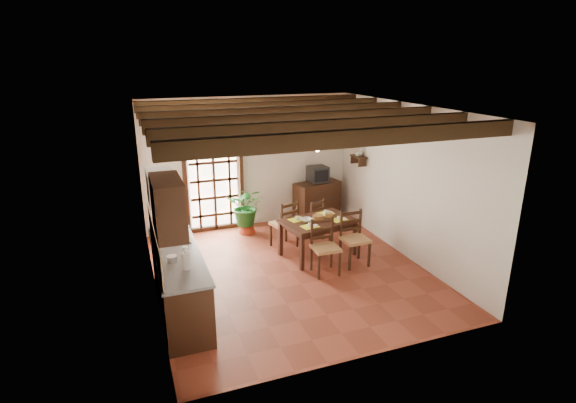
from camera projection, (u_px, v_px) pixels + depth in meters
name	position (u px, v px, depth m)	size (l,w,h in m)	color
ground_plane	(291.00, 271.00, 7.82)	(5.00, 5.00, 0.00)	brown
room_shell	(291.00, 170.00, 7.26)	(4.52, 5.02, 2.81)	silver
ceiling_beams	(291.00, 116.00, 6.98)	(4.50, 4.34, 0.20)	black
french_door	(214.00, 177.00, 9.37)	(1.26, 0.11, 2.32)	white
kitchen_counter	(179.00, 281.00, 6.49)	(0.64, 2.25, 1.38)	black
upper_cabinet	(168.00, 207.00, 5.40)	(0.35, 0.80, 0.70)	black
range_hood	(161.00, 188.00, 6.56)	(0.38, 0.60, 0.54)	white
counter_items	(176.00, 248.00, 6.42)	(0.50, 1.43, 0.25)	black
dining_table	(318.00, 224.00, 8.28)	(1.44, 1.08, 0.70)	black
chair_near_left	(325.00, 257.00, 7.68)	(0.45, 0.43, 0.95)	tan
chair_near_right	(354.00, 248.00, 8.01)	(0.46, 0.43, 0.97)	tan
chair_far_left	(284.00, 232.00, 8.75)	(0.55, 0.54, 0.96)	tan
chair_far_right	(312.00, 227.00, 9.09)	(0.52, 0.51, 0.87)	tan
table_setting	(318.00, 221.00, 8.26)	(0.95, 0.63, 0.09)	#F1F626
table_bowl	(306.00, 220.00, 8.17)	(0.22, 0.22, 0.05)	white
sideboard	(317.00, 201.00, 10.15)	(1.04, 0.47, 0.89)	black
crt_tv	(318.00, 174.00, 9.95)	(0.43, 0.40, 0.35)	black
fuse_box	(314.00, 142.00, 9.98)	(0.25, 0.03, 0.32)	white
plant_pot	(247.00, 228.00, 9.49)	(0.34, 0.34, 0.21)	maroon
potted_plant	(247.00, 207.00, 9.35)	(1.94, 1.66, 2.16)	#144C19
wall_shelf	(359.00, 158.00, 9.49)	(0.20, 0.42, 0.20)	black
shelf_vase	(359.00, 152.00, 9.44)	(0.15, 0.15, 0.15)	#B2BFB2
shelf_flowers	(359.00, 142.00, 9.38)	(0.14, 0.14, 0.36)	#F1F626
framed_picture	(363.00, 133.00, 9.35)	(0.03, 0.32, 0.32)	brown
pendant_lamp	(317.00, 145.00, 7.92)	(0.36, 0.36, 0.84)	black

